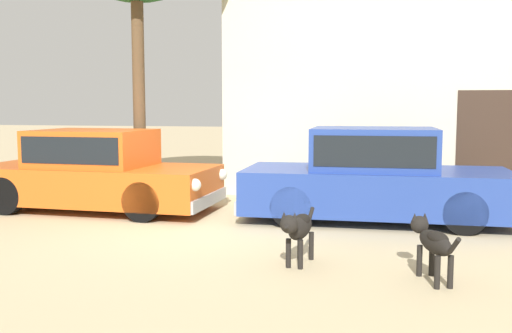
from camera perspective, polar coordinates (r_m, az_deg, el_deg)
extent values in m
plane|color=tan|center=(8.88, -5.70, -5.80)|extent=(80.00, 80.00, 0.00)
cube|color=#D15619|center=(10.45, -15.50, -1.64)|extent=(4.21, 1.91, 0.62)
cube|color=#D15619|center=(10.41, -15.80, 1.78)|extent=(1.97, 1.57, 0.63)
cube|color=black|center=(10.41, -15.80, 1.83)|extent=(1.82, 1.59, 0.44)
cube|color=#999BA0|center=(9.64, -4.80, -3.28)|extent=(0.19, 1.70, 0.20)
sphere|color=silver|center=(10.23, -3.41, -0.80)|extent=(0.20, 0.20, 0.20)
sphere|color=silver|center=(8.94, -6.07, -1.82)|extent=(0.20, 0.20, 0.20)
cube|color=red|center=(12.17, -22.19, -0.07)|extent=(0.05, 0.18, 0.18)
cylinder|color=black|center=(10.62, -7.59, -2.12)|extent=(0.65, 0.23, 0.64)
cylinder|color=black|center=(9.23, -11.12, -3.42)|extent=(0.65, 0.23, 0.64)
cylinder|color=black|center=(11.77, -18.90, -1.60)|extent=(0.65, 0.23, 0.64)
cylinder|color=black|center=(10.53, -23.45, -2.65)|extent=(0.65, 0.23, 0.64)
cube|color=navy|center=(9.31, 11.71, -2.32)|extent=(4.12, 1.76, 0.67)
cube|color=navy|center=(9.24, 11.54, 1.74)|extent=(1.90, 1.50, 0.65)
cube|color=black|center=(9.24, 11.54, 1.80)|extent=(1.75, 1.53, 0.46)
cube|color=#999BA0|center=(9.58, 23.97, -3.85)|extent=(0.13, 1.70, 0.20)
cube|color=#999BA0|center=(9.55, -0.64, -3.35)|extent=(0.13, 1.70, 0.20)
sphere|color=silver|center=(10.20, 23.39, -1.12)|extent=(0.20, 0.20, 0.20)
cube|color=red|center=(10.22, 0.23, -0.51)|extent=(0.04, 0.18, 0.18)
cube|color=red|center=(8.77, -1.66, -1.61)|extent=(0.04, 0.18, 0.18)
cylinder|color=black|center=(10.18, 18.63, -2.79)|extent=(0.62, 0.20, 0.62)
cylinder|color=black|center=(8.68, 19.89, -4.32)|extent=(0.62, 0.20, 0.62)
cylinder|color=black|center=(10.16, 4.70, -2.51)|extent=(0.62, 0.20, 0.62)
cylinder|color=black|center=(8.66, 3.50, -3.99)|extent=(0.62, 0.20, 0.62)
cube|color=#38281E|center=(11.52, 21.85, 1.79)|extent=(1.10, 0.02, 2.10)
cylinder|color=black|center=(6.53, 4.41, -8.65)|extent=(0.06, 0.06, 0.33)
cylinder|color=black|center=(6.57, 3.22, -8.54)|extent=(0.06, 0.06, 0.33)
cylinder|color=black|center=(6.92, 5.48, -7.80)|extent=(0.06, 0.06, 0.33)
cylinder|color=black|center=(6.96, 4.35, -7.71)|extent=(0.06, 0.06, 0.33)
ellipsoid|color=black|center=(6.68, 4.39, -6.02)|extent=(0.30, 0.68, 0.27)
ellipsoid|color=black|center=(6.72, 4.53, -5.32)|extent=(0.24, 0.39, 0.15)
sphere|color=black|center=(6.29, 3.31, -5.71)|extent=(0.20, 0.20, 0.20)
cone|color=black|center=(6.20, 3.00, -6.04)|extent=(0.13, 0.13, 0.11)
cone|color=black|center=(6.25, 3.84, -4.94)|extent=(0.08, 0.08, 0.09)
cone|color=black|center=(6.29, 2.79, -4.86)|extent=(0.08, 0.08, 0.09)
cylinder|color=black|center=(7.05, 5.40, -4.80)|extent=(0.08, 0.21, 0.18)
cylinder|color=black|center=(6.49, 15.83, -8.93)|extent=(0.06, 0.06, 0.33)
cylinder|color=black|center=(6.54, 16.95, -8.84)|extent=(0.06, 0.06, 0.33)
cylinder|color=black|center=(6.10, 17.45, -9.94)|extent=(0.06, 0.06, 0.33)
cylinder|color=black|center=(6.16, 18.64, -9.83)|extent=(0.06, 0.06, 0.33)
ellipsoid|color=black|center=(6.26, 17.26, -7.19)|extent=(0.39, 0.70, 0.23)
ellipsoid|color=black|center=(6.20, 17.48, -6.72)|extent=(0.28, 0.41, 0.13)
sphere|color=black|center=(6.60, 15.84, -5.54)|extent=(0.19, 0.19, 0.19)
cone|color=black|center=(6.69, 15.50, -5.50)|extent=(0.14, 0.14, 0.11)
cone|color=black|center=(6.56, 15.39, -4.82)|extent=(0.09, 0.09, 0.09)
cone|color=black|center=(6.61, 16.33, -4.77)|extent=(0.09, 0.09, 0.09)
cylinder|color=black|center=(5.87, 18.99, -7.39)|extent=(0.11, 0.21, 0.20)
cylinder|color=brown|center=(11.18, -11.48, 7.09)|extent=(0.23, 0.23, 4.09)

